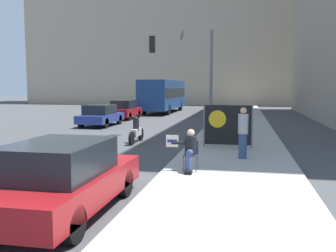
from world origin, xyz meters
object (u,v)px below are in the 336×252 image
seated_protester (190,149)px  city_bus_on_road (163,94)px  protest_banner (227,125)px  traffic_light_pole (188,63)px  parked_car_curbside (62,178)px  car_on_road_nearest (101,115)px  jogger_on_sidewalk (243,132)px  motorcycle_on_road (136,131)px  car_on_road_midblock (124,110)px

seated_protester → city_bus_on_road: size_ratio=0.11×
seated_protester → protest_banner: 4.65m
traffic_light_pole → parked_car_curbside: 13.03m
protest_banner → traffic_light_pole: 5.59m
seated_protester → car_on_road_nearest: size_ratio=0.29×
protest_banner → seated_protester: bearing=-100.8°
traffic_light_pole → parked_car_curbside: size_ratio=1.22×
jogger_on_sidewalk → traffic_light_pole: size_ratio=0.33×
seated_protester → protest_banner: protest_banner is taller
seated_protester → car_on_road_nearest: (-7.64, 12.42, -0.07)m
jogger_on_sidewalk → traffic_light_pole: bearing=-46.1°
parked_car_curbside → car_on_road_nearest: 17.13m
city_bus_on_road → motorcycle_on_road: city_bus_on_road is taller
protest_banner → parked_car_curbside: 8.82m
traffic_light_pole → car_on_road_nearest: bearing=150.6°
city_bus_on_road → traffic_light_pole: bearing=-73.7°
jogger_on_sidewalk → parked_car_curbside: size_ratio=0.40×
car_on_road_nearest → motorcycle_on_road: size_ratio=1.96×
seated_protester → parked_car_curbside: bearing=-112.6°
parked_car_curbside → motorcycle_on_road: bearing=97.5°
parked_car_curbside → car_on_road_midblock: (-5.76, 21.57, 0.01)m
parked_car_curbside → city_bus_on_road: bearing=98.3°
jogger_on_sidewalk → car_on_road_nearest: size_ratio=0.42×
city_bus_on_road → parked_car_curbside: bearing=-81.7°
jogger_on_sidewalk → protest_banner: size_ratio=0.88×
protest_banner → parked_car_curbside: bearing=-109.1°
jogger_on_sidewalk → car_on_road_nearest: (-9.13, 10.15, -0.31)m
city_bus_on_road → motorcycle_on_road: size_ratio=5.08×
car_on_road_midblock → seated_protester: bearing=-66.4°
protest_banner → car_on_road_midblock: protest_banner is taller
seated_protester → jogger_on_sidewalk: bearing=62.3°
car_on_road_nearest → car_on_road_midblock: (-0.14, 5.39, 0.04)m
parked_car_curbside → car_on_road_midblock: bearing=105.0°
jogger_on_sidewalk → city_bus_on_road: size_ratio=0.16×
jogger_on_sidewalk → car_on_road_nearest: jogger_on_sidewalk is taller
jogger_on_sidewalk → car_on_road_midblock: 18.10m
car_on_road_nearest → car_on_road_midblock: 5.40m
protest_banner → city_bus_on_road: (-7.24, 21.43, 0.81)m
motorcycle_on_road → seated_protester: bearing=-60.4°
protest_banner → city_bus_on_road: size_ratio=0.18×
seated_protester → parked_car_curbside: parked_car_curbside is taller
protest_banner → traffic_light_pole: size_ratio=0.37×
seated_protester → parked_car_curbside: 4.27m
parked_car_curbside → city_bus_on_road: city_bus_on_road is taller
protest_banner → parked_car_curbside: size_ratio=0.45×
traffic_light_pole → car_on_road_midblock: (-6.40, 8.91, -3.00)m
jogger_on_sidewalk → traffic_light_pole: traffic_light_pole is taller
car_on_road_nearest → motorcycle_on_road: bearing=-56.7°
traffic_light_pole → parked_car_curbside: traffic_light_pole is taller
seated_protester → jogger_on_sidewalk: jogger_on_sidewalk is taller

